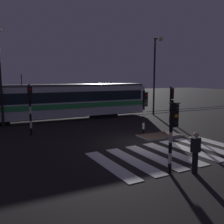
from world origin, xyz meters
name	(u,v)px	position (x,y,z in m)	size (l,w,h in m)	color
ground_plane	(148,143)	(0.00, 0.00, 0.00)	(120.00, 120.00, 0.00)	black
rail_near	(88,118)	(0.00, 9.85, 0.01)	(80.00, 0.12, 0.03)	#59595E
rail_far	(83,116)	(0.00, 11.28, 0.01)	(80.00, 0.12, 0.03)	#59595E
crosswalk_zebra	(172,153)	(0.00, -2.16, 0.01)	(8.12, 4.52, 0.02)	silver
traffic_island	(159,136)	(1.48, 0.89, 0.09)	(2.80, 1.45, 0.18)	slate
traffic_light_corner_far_right	(171,99)	(5.75, 4.94, 2.03)	(0.36, 0.42, 3.08)	black
traffic_light_kerb_mid_left	(173,126)	(-1.85, -4.29, 1.98)	(0.36, 0.42, 3.01)	black
traffic_light_corner_far_left	(30,102)	(-5.88, 5.14, 2.26)	(0.36, 0.42, 3.43)	black
traffic_light_median_centre	(145,106)	(0.88, 1.75, 2.00)	(0.36, 0.42, 3.04)	black
street_lamp_trackside_right	(156,67)	(7.00, 8.96, 4.90)	(0.44, 1.21, 7.82)	black
street_lamp_trackside_left	(0,66)	(-7.42, 8.97, 4.72)	(0.44, 1.21, 7.49)	black
tram	(54,101)	(-3.05, 10.56, 1.75)	(18.14, 2.58, 4.15)	silver
pedestrian_waiting_at_kerb	(195,152)	(-0.93, -4.64, 0.88)	(0.36, 0.24, 1.71)	black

